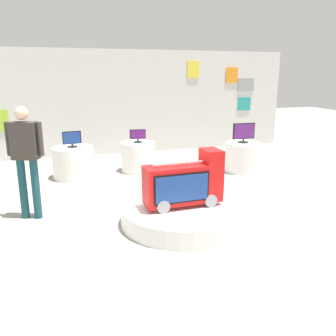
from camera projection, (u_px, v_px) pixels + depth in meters
ground_plane at (162, 219)px, 5.51m from camera, size 30.00×30.00×0.00m
back_wall_display at (110, 103)px, 9.64m from camera, size 10.50×0.13×2.80m
main_display_pedestal at (183, 214)px, 5.34m from camera, size 1.84×1.84×0.27m
novelty_firetruck_tv at (185, 184)px, 5.22m from camera, size 1.16×0.45×0.83m
display_pedestal_left_rear at (74, 162)px, 7.63m from camera, size 0.88×0.88×0.67m
tv_on_left_rear at (72, 139)px, 7.50m from camera, size 0.39×0.20×0.34m
display_pedestal_center_rear at (138, 157)px, 8.15m from camera, size 0.78×0.78×0.67m
tv_on_center_rear at (138, 136)px, 8.02m from camera, size 0.36×0.19×0.30m
display_pedestal_right_rear at (242, 157)px, 8.13m from camera, size 0.81×0.81×0.67m
tv_on_right_rear at (244, 132)px, 7.98m from camera, size 0.52×0.23×0.44m
shopper_browsing_near_truck at (26, 154)px, 5.31m from camera, size 0.53×0.32×1.73m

